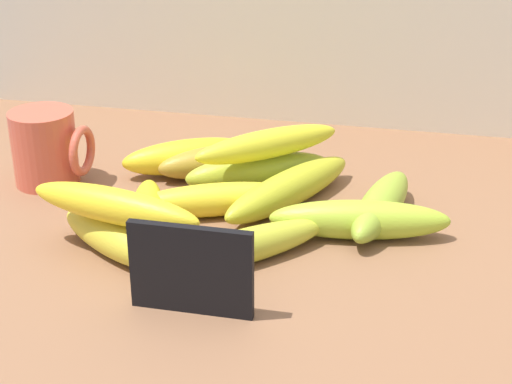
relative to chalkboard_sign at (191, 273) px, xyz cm
name	(u,v)px	position (x,y,z in cm)	size (l,w,h in cm)	color
counter_top	(305,271)	(8.18, 11.40, -5.36)	(110.00, 76.00, 3.00)	brown
chalkboard_sign	(191,273)	(0.00, 0.00, 0.00)	(11.00, 1.80, 8.40)	black
coffee_mug	(47,148)	(-24.39, 22.59, 0.56)	(9.01, 7.51, 8.82)	#CD553F
banana_0	(259,172)	(0.31, 26.11, -1.66)	(17.47, 4.40, 4.40)	#A2B22E
banana_1	(289,188)	(4.47, 22.70, -1.82)	(20.54, 4.07, 4.07)	gold
banana_2	(360,220)	(12.90, 16.72, -1.80)	(18.62, 4.11, 4.11)	#A3C231
banana_3	(190,156)	(-8.87, 28.95, -1.72)	(16.67, 4.27, 4.27)	yellow
banana_4	(114,238)	(-10.41, 7.82, -1.94)	(15.20, 3.83, 3.83)	gold
banana_5	(147,220)	(-8.55, 12.39, -2.01)	(18.31, 3.70, 3.70)	yellow
banana_6	(239,248)	(2.10, 8.83, -2.10)	(19.30, 3.51, 3.51)	gold
banana_7	(381,205)	(14.78, 20.67, -1.83)	(16.68, 4.05, 4.05)	#91AF32
banana_8	(222,161)	(-4.91, 28.80, -1.87)	(15.75, 3.98, 3.98)	#A88528
banana_9	(216,200)	(-2.87, 18.49, -2.02)	(18.62, 3.68, 3.68)	yellow
banana_10	(268,144)	(1.45, 25.35, 2.20)	(18.02, 3.33, 3.33)	yellow
banana_11	(114,206)	(-9.96, 7.63, 1.72)	(18.57, 3.51, 3.51)	yellow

